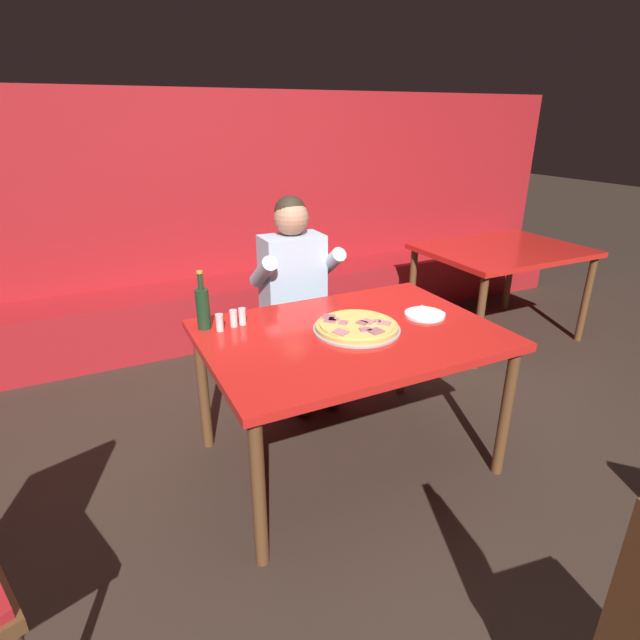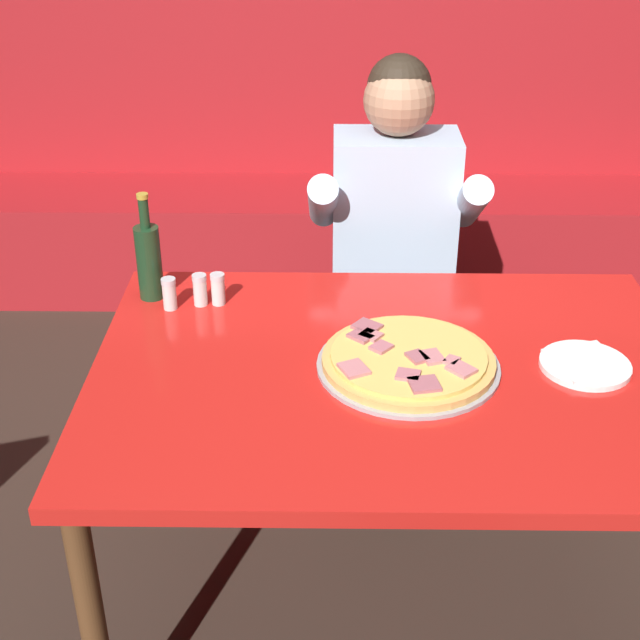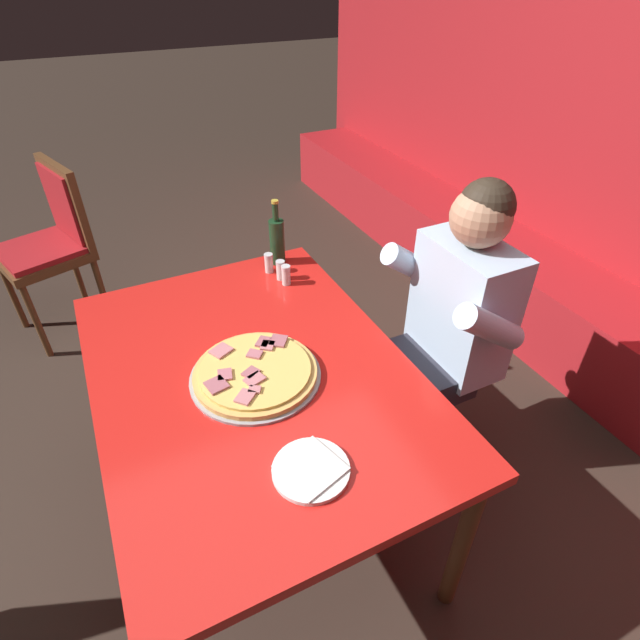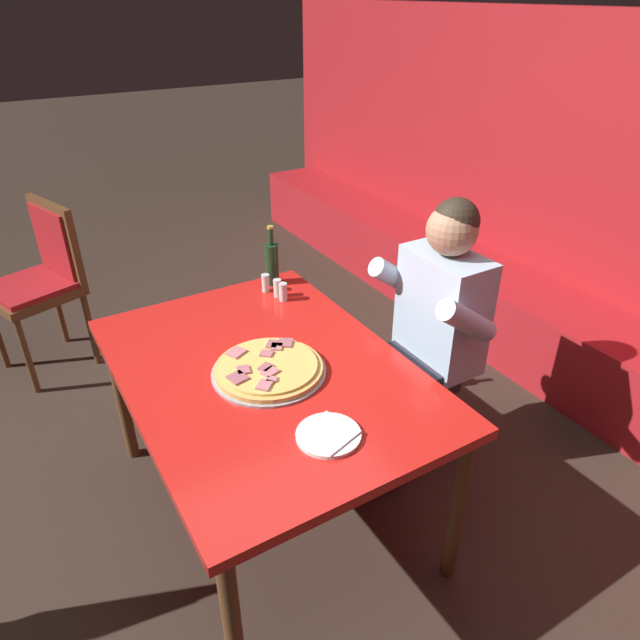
{
  "view_description": "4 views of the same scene",
  "coord_description": "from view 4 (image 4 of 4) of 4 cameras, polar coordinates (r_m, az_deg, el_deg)",
  "views": [
    {
      "loc": [
        -1.1,
        -1.92,
        1.71
      ],
      "look_at": [
        -0.09,
        0.14,
        0.77
      ],
      "focal_mm": 28.0,
      "sensor_mm": 36.0,
      "label": 1
    },
    {
      "loc": [
        -0.15,
        -1.76,
        1.85
      ],
      "look_at": [
        -0.17,
        0.14,
        0.79
      ],
      "focal_mm": 50.0,
      "sensor_mm": 36.0,
      "label": 2
    },
    {
      "loc": [
        1.2,
        -0.34,
        1.87
      ],
      "look_at": [
        -0.07,
        0.28,
        0.81
      ],
      "focal_mm": 28.0,
      "sensor_mm": 36.0,
      "label": 3
    },
    {
      "loc": [
        1.62,
        -0.73,
        1.98
      ],
      "look_at": [
        0.14,
        0.16,
        0.98
      ],
      "focal_mm": 32.0,
      "sensor_mm": 36.0,
      "label": 4
    }
  ],
  "objects": [
    {
      "name": "shaker_parmesan",
      "position": [
        2.63,
        -4.28,
        3.11
      ],
      "size": [
        0.04,
        0.04,
        0.09
      ],
      "color": "silver",
      "rests_on": "main_dining_table"
    },
    {
      "name": "shaker_black_pepper",
      "position": [
        2.6,
        -3.71,
        2.74
      ],
      "size": [
        0.04,
        0.04,
        0.09
      ],
      "color": "silver",
      "rests_on": "main_dining_table"
    },
    {
      "name": "pizza",
      "position": [
        2.12,
        -5.15,
        -4.85
      ],
      "size": [
        0.43,
        0.43,
        0.05
      ],
      "color": "#9E9EA3",
      "rests_on": "main_dining_table"
    },
    {
      "name": "plate_white_paper",
      "position": [
        1.85,
        0.85,
        -11.39
      ],
      "size": [
        0.21,
        0.21,
        0.02
      ],
      "color": "white",
      "rests_on": "main_dining_table"
    },
    {
      "name": "main_dining_table",
      "position": [
        2.2,
        -5.46,
        -6.28
      ],
      "size": [
        1.4,
        1.0,
        0.74
      ],
      "color": "brown",
      "rests_on": "ground_plane"
    },
    {
      "name": "dining_chair_near_left",
      "position": [
        3.59,
        -26.01,
        4.15
      ],
      "size": [
        0.56,
        0.56,
        0.97
      ],
      "color": "brown",
      "rests_on": "ground_plane"
    },
    {
      "name": "shaker_oregano",
      "position": [
        2.68,
        -5.46,
        3.63
      ],
      "size": [
        0.04,
        0.04,
        0.09
      ],
      "color": "silver",
      "rests_on": "main_dining_table"
    },
    {
      "name": "booth_bench",
      "position": [
        3.52,
        23.26,
        -2.31
      ],
      "size": [
        6.46,
        0.48,
        0.46
      ],
      "primitive_type": "cube",
      "color": "#A3191E",
      "rests_on": "ground_plane"
    },
    {
      "name": "diner_seated_blue_shirt",
      "position": [
        2.5,
        10.49,
        -0.98
      ],
      "size": [
        0.53,
        0.53,
        1.27
      ],
      "color": "black",
      "rests_on": "ground_plane"
    },
    {
      "name": "ground_plane",
      "position": [
        2.66,
        -4.73,
        -18.03
      ],
      "size": [
        24.0,
        24.0,
        0.0
      ],
      "primitive_type": "plane",
      "color": "#33261E"
    },
    {
      "name": "booth_wall_panel",
      "position": [
        3.48,
        28.92,
        9.31
      ],
      "size": [
        6.8,
        0.16,
        1.9
      ],
      "primitive_type": "cube",
      "color": "#A3191E",
      "rests_on": "ground_plane"
    },
    {
      "name": "beer_bottle",
      "position": [
        2.73,
        -4.85,
        5.77
      ],
      "size": [
        0.07,
        0.07,
        0.29
      ],
      "color": "#19381E",
      "rests_on": "main_dining_table"
    }
  ]
}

